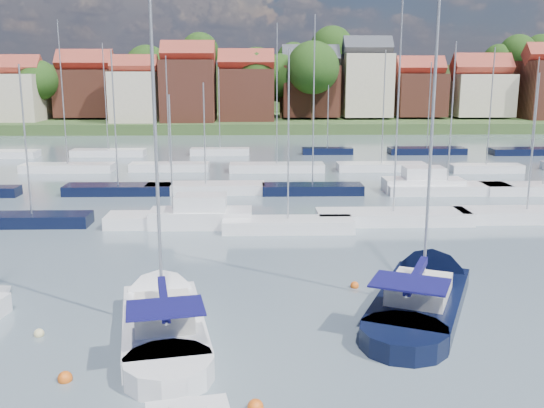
{
  "coord_description": "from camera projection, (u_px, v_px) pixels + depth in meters",
  "views": [
    {
      "loc": [
        -1.56,
        -20.86,
        10.49
      ],
      "look_at": [
        -0.57,
        14.0,
        2.88
      ],
      "focal_mm": 40.0,
      "sensor_mm": 36.0,
      "label": 1
    }
  ],
  "objects": [
    {
      "name": "ground",
      "position": [
        270.0,
        177.0,
        61.71
      ],
      "size": [
        260.0,
        260.0,
        0.0
      ],
      "primitive_type": "plane",
      "color": "#4D5F69",
      "rests_on": "ground"
    },
    {
      "name": "sailboat_centre",
      "position": [
        162.0,
        313.0,
        26.07
      ],
      "size": [
        5.42,
        12.47,
        16.39
      ],
      "rotation": [
        0.0,
        0.0,
        1.76
      ],
      "color": "white",
      "rests_on": "ground"
    },
    {
      "name": "sailboat_navy",
      "position": [
        426.0,
        289.0,
        28.88
      ],
      "size": [
        8.54,
        13.45,
        18.17
      ],
      "rotation": [
        0.0,
        0.0,
        1.15
      ],
      "color": "black",
      "rests_on": "ground"
    },
    {
      "name": "buoy_c",
      "position": [
        65.0,
        381.0,
        21.01
      ],
      "size": [
        0.51,
        0.51,
        0.51
      ],
      "primitive_type": "sphere",
      "color": "#D85914",
      "rests_on": "ground"
    },
    {
      "name": "buoy_e",
      "position": [
        355.0,
        287.0,
        30.13
      ],
      "size": [
        0.42,
        0.42,
        0.42
      ],
      "primitive_type": "sphere",
      "color": "#D85914",
      "rests_on": "ground"
    },
    {
      "name": "buoy_g",
      "position": [
        39.0,
        336.0,
        24.6
      ],
      "size": [
        0.41,
        0.41,
        0.41
      ],
      "primitive_type": "sphere",
      "color": "beige",
      "rests_on": "ground"
    },
    {
      "name": "buoy_h",
      "position": [
        445.0,
        344.0,
        23.89
      ],
      "size": [
        0.43,
        0.43,
        0.43
      ],
      "primitive_type": "sphere",
      "color": "#D85914",
      "rests_on": "ground"
    },
    {
      "name": "marina_field",
      "position": [
        292.0,
        181.0,
        56.94
      ],
      "size": [
        79.62,
        41.41,
        15.93
      ],
      "color": "white",
      "rests_on": "ground"
    },
    {
      "name": "far_shore_town",
      "position": [
        270.0,
        96.0,
        151.29
      ],
      "size": [
        212.46,
        90.0,
        22.27
      ],
      "color": "#394E27",
      "rests_on": "ground"
    }
  ]
}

